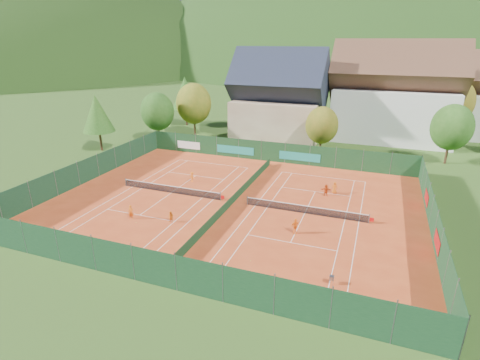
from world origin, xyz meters
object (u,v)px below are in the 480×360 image
chalet (279,102)px  player_left_near (131,212)px  player_right_far_b (326,190)px  player_right_far_a (335,188)px  player_left_mid (171,217)px  player_right_near (295,226)px  hotel_block_a (393,98)px  player_left_far (192,177)px  ball_hopper (332,278)px  hotel_block_b (474,101)px

chalet → player_left_near: 38.21m
player_right_far_b → player_right_far_a: bearing=-140.3°
player_left_mid → player_right_near: size_ratio=0.78×
chalet → hotel_block_a: bearing=17.5°
player_right_far_a → player_left_far: bearing=6.0°
ball_hopper → player_right_far_b: (-2.89, 16.87, 0.15)m
player_right_near → hotel_block_a: bearing=32.0°
chalet → ball_hopper: size_ratio=20.25×
ball_hopper → player_right_far_a: player_right_far_a is taller
player_left_mid → player_right_far_a: (14.28, 13.36, 0.12)m
chalet → hotel_block_b: size_ratio=0.94×
hotel_block_a → player_left_far: size_ratio=16.34×
hotel_block_a → ball_hopper: (-3.76, -47.30, -6.83)m
player_left_near → player_left_mid: (4.24, 0.67, -0.15)m
player_right_far_a → hotel_block_a: bearing=-103.1°
player_left_mid → player_right_far_a: 19.55m
chalet → player_right_far_a: size_ratio=11.10×
hotel_block_a → player_left_mid: (-20.08, -42.70, -6.78)m
player_left_mid → player_left_far: 11.39m
hotel_block_a → player_left_near: bearing=-119.3°
hotel_block_a → player_left_far: hotel_block_a is taller
player_left_near → ball_hopper: bearing=-25.0°
player_right_near → player_right_far_b: (1.38, 10.15, -0.07)m
hotel_block_a → player_left_far: bearing=-126.3°
player_left_mid → player_left_near: bearing=-169.4°
chalet → player_left_far: bearing=-99.6°
player_left_far → player_left_mid: bearing=130.6°
player_left_mid → player_right_far_b: 18.20m
chalet → player_right_far_b: 28.00m
hotel_block_a → player_right_near: bearing=-101.2°
hotel_block_a → player_left_near: hotel_block_a is taller
hotel_block_a → player_right_far_a: (-5.80, -29.34, -6.65)m
player_left_mid → player_right_near: bearing=11.6°
ball_hopper → player_left_near: (-20.55, 3.92, 0.20)m
hotel_block_b → ball_hopper: hotel_block_b is taller
hotel_block_b → player_right_near: (-22.03, -48.58, -5.84)m
hotel_block_b → player_right_far_a: 42.68m
chalet → player_left_near: bearing=-98.1°
hotel_block_a → hotel_block_b: hotel_block_a is taller
player_left_mid → player_right_far_b: bearing=44.1°
ball_hopper → player_right_near: player_right_near is taller
ball_hopper → player_right_far_a: (-2.04, 17.95, 0.17)m
player_left_mid → player_right_near: (12.05, 2.12, 0.17)m
hotel_block_a → player_right_far_b: bearing=-102.3°
player_left_near → hotel_block_b: bearing=39.1°
player_right_far_b → player_right_near: bearing=70.0°
ball_hopper → player_left_far: player_left_far is taller
hotel_block_a → player_left_near: 50.17m
player_left_near → player_left_mid: size_ratio=1.25×
player_right_far_a → player_right_far_b: size_ratio=1.04×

